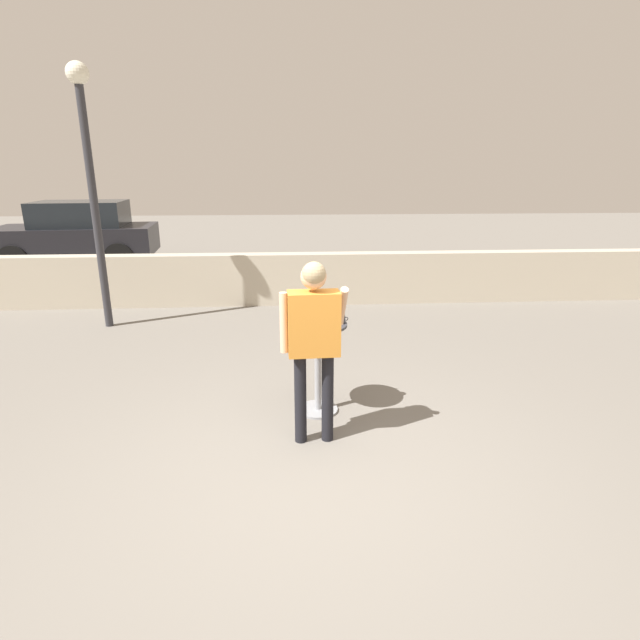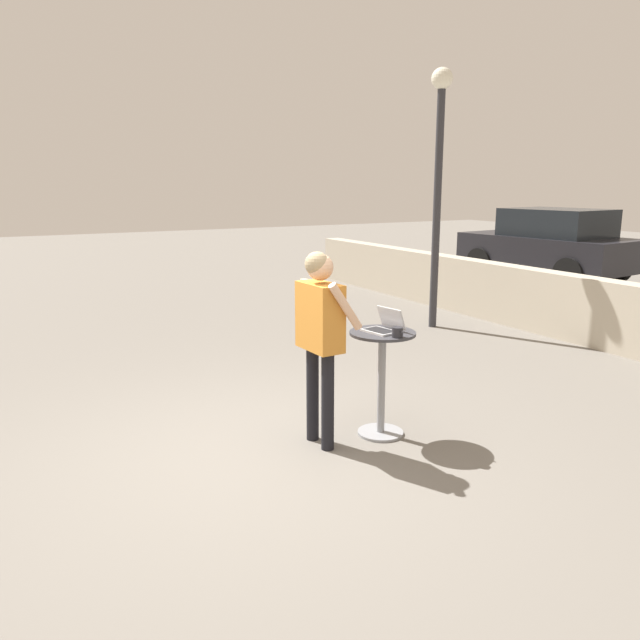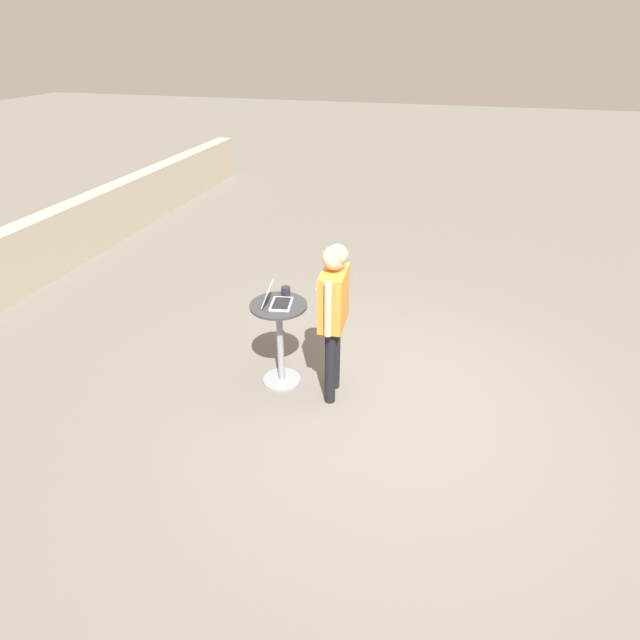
{
  "view_description": "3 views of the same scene",
  "coord_description": "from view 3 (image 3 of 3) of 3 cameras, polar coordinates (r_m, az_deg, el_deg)",
  "views": [
    {
      "loc": [
        -0.2,
        -3.62,
        2.44
      ],
      "look_at": [
        0.07,
        0.43,
        1.21
      ],
      "focal_mm": 28.0,
      "sensor_mm": 36.0,
      "label": 1
    },
    {
      "loc": [
        4.5,
        -1.95,
        2.25
      ],
      "look_at": [
        -0.1,
        0.6,
        1.09
      ],
      "focal_mm": 35.0,
      "sensor_mm": 36.0,
      "label": 2
    },
    {
      "loc": [
        -4.1,
        -0.45,
        3.37
      ],
      "look_at": [
        -0.01,
        0.67,
        0.91
      ],
      "focal_mm": 28.0,
      "sensor_mm": 36.0,
      "label": 3
    }
  ],
  "objects": [
    {
      "name": "standing_person",
      "position": [
        4.81,
        1.56,
        1.86
      ],
      "size": [
        0.6,
        0.39,
        1.7
      ],
      "color": "black",
      "rests_on": "ground_plane"
    },
    {
      "name": "cafe_table",
      "position": [
        5.27,
        -4.61,
        -1.71
      ],
      "size": [
        0.59,
        0.59,
        0.96
      ],
      "color": "gray",
      "rests_on": "ground_plane"
    },
    {
      "name": "coffee_mug",
      "position": [
        5.25,
        -3.92,
        3.34
      ],
      "size": [
        0.13,
        0.1,
        0.09
      ],
      "color": "#232328",
      "rests_on": "cafe_table"
    },
    {
      "name": "laptop",
      "position": [
        5.06,
        -5.03,
        2.24
      ],
      "size": [
        0.34,
        0.33,
        0.21
      ],
      "color": "silver",
      "rests_on": "cafe_table"
    },
    {
      "name": "ground_plane",
      "position": [
        5.32,
        7.04,
        -9.39
      ],
      "size": [
        50.0,
        50.0,
        0.0
      ],
      "primitive_type": "plane",
      "color": "slate"
    }
  ]
}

